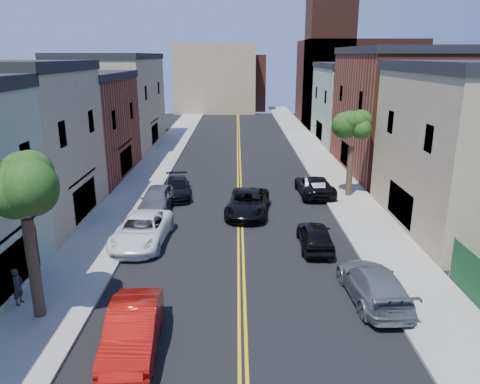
{
  "coord_description": "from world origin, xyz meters",
  "views": [
    {
      "loc": [
        -0.19,
        -1.87,
        9.89
      ],
      "look_at": [
        -0.01,
        24.54,
        2.0
      ],
      "focal_mm": 34.33,
      "sensor_mm": 36.0,
      "label": 1
    }
  ],
  "objects_px": {
    "black_car_left": "(177,188)",
    "silver_car_right": "(314,186)",
    "red_sedan": "(133,330)",
    "dark_car_right_far": "(314,186)",
    "grey_car_right": "(374,284)",
    "white_pickup": "(142,230)",
    "black_suv_lane": "(248,203)",
    "black_car_right": "(315,236)",
    "grey_car_left": "(157,199)",
    "pedestrian_left": "(18,287)"
  },
  "relations": [
    {
      "from": "black_car_left",
      "to": "silver_car_right",
      "type": "bearing_deg",
      "value": -4.48
    },
    {
      "from": "red_sedan",
      "to": "dark_car_right_far",
      "type": "bearing_deg",
      "value": 59.56
    },
    {
      "from": "grey_car_right",
      "to": "silver_car_right",
      "type": "relative_size",
      "value": 1.24
    },
    {
      "from": "white_pickup",
      "to": "black_car_left",
      "type": "bearing_deg",
      "value": 87.73
    },
    {
      "from": "silver_car_right",
      "to": "black_suv_lane",
      "type": "relative_size",
      "value": 0.75
    },
    {
      "from": "black_car_left",
      "to": "black_car_right",
      "type": "height_order",
      "value": "black_car_right"
    },
    {
      "from": "grey_car_left",
      "to": "dark_car_right_far",
      "type": "distance_m",
      "value": 11.53
    },
    {
      "from": "white_pickup",
      "to": "black_car_right",
      "type": "bearing_deg",
      "value": -0.91
    },
    {
      "from": "white_pickup",
      "to": "grey_car_left",
      "type": "distance_m",
      "value": 5.59
    },
    {
      "from": "white_pickup",
      "to": "black_car_left",
      "type": "distance_m",
      "value": 8.68
    },
    {
      "from": "grey_car_left",
      "to": "silver_car_right",
      "type": "bearing_deg",
      "value": 19.65
    },
    {
      "from": "black_car_right",
      "to": "silver_car_right",
      "type": "distance_m",
      "value": 9.89
    },
    {
      "from": "grey_car_left",
      "to": "grey_car_right",
      "type": "height_order",
      "value": "grey_car_left"
    },
    {
      "from": "silver_car_right",
      "to": "black_car_left",
      "type": "bearing_deg",
      "value": 9.67
    },
    {
      "from": "red_sedan",
      "to": "grey_car_right",
      "type": "height_order",
      "value": "red_sedan"
    },
    {
      "from": "black_car_left",
      "to": "dark_car_right_far",
      "type": "relative_size",
      "value": 0.91
    },
    {
      "from": "black_car_left",
      "to": "black_suv_lane",
      "type": "bearing_deg",
      "value": -44.09
    },
    {
      "from": "white_pickup",
      "to": "black_car_left",
      "type": "relative_size",
      "value": 1.21
    },
    {
      "from": "black_suv_lane",
      "to": "pedestrian_left",
      "type": "relative_size",
      "value": 3.52
    },
    {
      "from": "grey_car_left",
      "to": "black_suv_lane",
      "type": "xyz_separation_m",
      "value": [
        6.0,
        -0.75,
        -0.04
      ]
    },
    {
      "from": "grey_car_left",
      "to": "black_car_right",
      "type": "distance_m",
      "value": 11.34
    },
    {
      "from": "red_sedan",
      "to": "silver_car_right",
      "type": "xyz_separation_m",
      "value": [
        9.3,
        18.57,
        -0.12
      ]
    },
    {
      "from": "black_car_left",
      "to": "black_car_right",
      "type": "distance_m",
      "value": 12.61
    },
    {
      "from": "black_car_left",
      "to": "dark_car_right_far",
      "type": "xyz_separation_m",
      "value": [
        10.05,
        0.4,
        0.03
      ]
    },
    {
      "from": "grey_car_right",
      "to": "black_suv_lane",
      "type": "distance_m",
      "value": 12.04
    },
    {
      "from": "dark_car_right_far",
      "to": "black_suv_lane",
      "type": "relative_size",
      "value": 0.94
    },
    {
      "from": "white_pickup",
      "to": "grey_car_right",
      "type": "xyz_separation_m",
      "value": [
        10.87,
        -6.11,
        -0.04
      ]
    },
    {
      "from": "grey_car_right",
      "to": "grey_car_left",
      "type": "bearing_deg",
      "value": -50.09
    },
    {
      "from": "dark_car_right_far",
      "to": "grey_car_right",
      "type": "bearing_deg",
      "value": 87.91
    },
    {
      "from": "white_pickup",
      "to": "silver_car_right",
      "type": "height_order",
      "value": "white_pickup"
    },
    {
      "from": "grey_car_right",
      "to": "silver_car_right",
      "type": "height_order",
      "value": "grey_car_right"
    },
    {
      "from": "black_car_left",
      "to": "black_car_right",
      "type": "bearing_deg",
      "value": -54.68
    },
    {
      "from": "dark_car_right_far",
      "to": "black_suv_lane",
      "type": "distance_m",
      "value": 6.53
    },
    {
      "from": "red_sedan",
      "to": "dark_car_right_far",
      "type": "xyz_separation_m",
      "value": [
        9.3,
        18.5,
        -0.08
      ]
    },
    {
      "from": "black_car_right",
      "to": "grey_car_left",
      "type": "bearing_deg",
      "value": -32.34
    },
    {
      "from": "red_sedan",
      "to": "silver_car_right",
      "type": "relative_size",
      "value": 1.17
    },
    {
      "from": "black_car_left",
      "to": "grey_car_right",
      "type": "relative_size",
      "value": 0.92
    },
    {
      "from": "pedestrian_left",
      "to": "white_pickup",
      "type": "bearing_deg",
      "value": -23.83
    },
    {
      "from": "red_sedan",
      "to": "dark_car_right_far",
      "type": "relative_size",
      "value": 0.94
    },
    {
      "from": "grey_car_left",
      "to": "dark_car_right_far",
      "type": "relative_size",
      "value": 0.92
    },
    {
      "from": "grey_car_left",
      "to": "dark_car_right_far",
      "type": "height_order",
      "value": "grey_car_left"
    },
    {
      "from": "silver_car_right",
      "to": "dark_car_right_far",
      "type": "xyz_separation_m",
      "value": [
        0.0,
        -0.06,
        0.03
      ]
    },
    {
      "from": "black_car_right",
      "to": "black_suv_lane",
      "type": "bearing_deg",
      "value": -56.71
    },
    {
      "from": "grey_car_left",
      "to": "pedestrian_left",
      "type": "xyz_separation_m",
      "value": [
        -3.57,
        -12.17,
        0.13
      ]
    },
    {
      "from": "black_car_right",
      "to": "silver_car_right",
      "type": "height_order",
      "value": "black_car_right"
    },
    {
      "from": "red_sedan",
      "to": "grey_car_right",
      "type": "xyz_separation_m",
      "value": [
        9.3,
        3.35,
        -0.06
      ]
    },
    {
      "from": "red_sedan",
      "to": "silver_car_right",
      "type": "distance_m",
      "value": 20.77
    },
    {
      "from": "red_sedan",
      "to": "grey_car_left",
      "type": "relative_size",
      "value": 1.03
    },
    {
      "from": "black_car_left",
      "to": "grey_car_right",
      "type": "height_order",
      "value": "grey_car_right"
    },
    {
      "from": "red_sedan",
      "to": "dark_car_right_far",
      "type": "height_order",
      "value": "red_sedan"
    }
  ]
}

